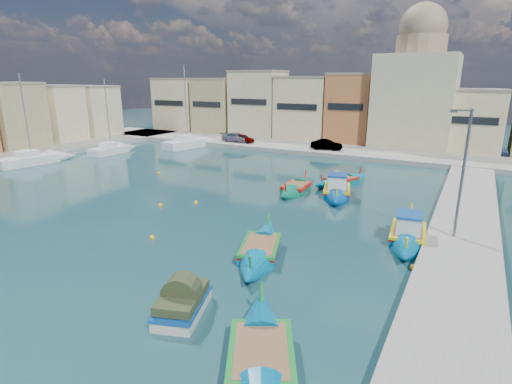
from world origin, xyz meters
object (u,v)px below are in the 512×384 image
Objects in this scene: church_block at (416,87)px; luzzu_blue_south at (260,250)px; luzzu_blue_cabin at (337,191)px; luzzu_cyan_mid at (341,182)px; yacht_midnorth at (118,149)px; tender_near at (183,304)px; luzzu_cyan_south at (261,360)px; luzzu_green at (296,189)px; yacht_mid at (45,159)px; yacht_north at (195,143)px; quay_street_lamp at (462,174)px; luzzu_turquoise_cabin at (408,234)px.

church_block is 2.17× the size of luzzu_blue_south.
church_block is at bearing 86.13° from luzzu_blue_cabin.
luzzu_cyan_mid is 0.73× the size of yacht_midnorth.
luzzu_blue_south is at bearing 89.31° from tender_near.
yacht_midnorth is at bearing 148.94° from luzzu_blue_south.
church_block is 2.23× the size of luzzu_cyan_south.
luzzu_green is (-5.38, -27.82, -8.16)m from church_block.
tender_near is (-0.17, -20.33, 0.11)m from luzzu_blue_cabin.
yacht_mid is (-34.37, 17.08, -0.05)m from tender_near.
luzzu_blue_south is 38.47m from yacht_north.
luzzu_green is at bearing 99.63° from tender_near.
luzzu_blue_cabin is 1.18× the size of luzzu_green.
luzzu_blue_cabin reaches higher than luzzu_green.
yacht_mid is at bearing -168.06° from luzzu_cyan_mid.
quay_street_lamp is 0.91× the size of luzzu_blue_cabin.
luzzu_turquoise_cabin is 0.73× the size of yacht_north.
tender_near is 0.32× the size of yacht_mid.
tender_near is at bearing -124.78° from quay_street_lamp.
yacht_north reaches higher than yacht_mid.
luzzu_green reaches higher than luzzu_cyan_mid.
church_block is 5.41× the size of tender_near.
yacht_midnorth is (-6.09, -8.99, -0.08)m from yacht_north.
tender_near is at bearing -90.49° from luzzu_blue_cabin.
yacht_north is (-30.38, 36.38, 0.20)m from luzzu_cyan_south.
yacht_mid reaches higher than luzzu_blue_south.
luzzu_cyan_mid is at bearing 101.22° from luzzu_cyan_south.
tender_near is 43.63m from yacht_north.
luzzu_cyan_south is 45.61m from yacht_midnorth.
luzzu_green is at bearing -171.60° from luzzu_blue_cabin.
quay_street_lamp is at bearing -16.71° from yacht_midnorth.
luzzu_blue_cabin is 13.59m from luzzu_blue_south.
church_block reaches higher than yacht_mid.
luzzu_blue_south is at bearing -87.71° from luzzu_cyan_mid.
quay_street_lamp is 0.73× the size of yacht_mid.
quay_street_lamp is at bearing 55.22° from tender_near.
luzzu_blue_cabin is 3.96m from luzzu_cyan_mid.
luzzu_blue_cabin is 29.99m from yacht_north.
luzzu_turquoise_cabin reaches higher than luzzu_cyan_mid.
yacht_mid is (-2.34, -9.02, 0.02)m from yacht_midnorth.
luzzu_cyan_mid is 0.61× the size of yacht_north.
luzzu_cyan_south is at bearing -100.20° from luzzu_turquoise_cabin.
church_block is 24.94m from luzzu_cyan_mid.
luzzu_cyan_south is at bearing -36.90° from yacht_midnorth.
church_block is at bearing 92.83° from luzzu_cyan_south.
church_block reaches higher than quay_street_lamp.
yacht_midnorth is at bearing 163.29° from quay_street_lamp.
luzzu_cyan_mid is at bearing -23.23° from yacht_north.
luzzu_blue_south is at bearing -90.38° from luzzu_blue_cabin.
yacht_north is at bearing 156.77° from luzzu_cyan_mid.
quay_street_lamp reaches higher than luzzu_cyan_south.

